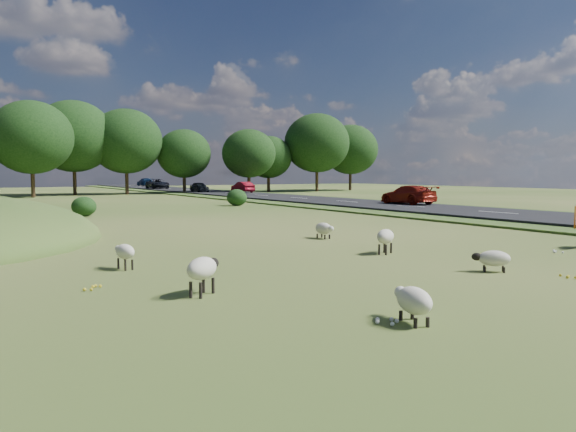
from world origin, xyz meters
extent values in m
plane|color=#31551A|center=(0.00, 20.00, 0.00)|extent=(160.00, 160.00, 0.00)
cube|color=black|center=(20.00, 30.00, 0.12)|extent=(8.00, 150.00, 0.25)
cylinder|color=black|center=(-2.08, 52.98, 1.95)|extent=(0.44, 0.44, 3.90)
ellipsoid|color=black|center=(-2.08, 52.98, 6.71)|extent=(9.09, 9.09, 8.18)
cylinder|color=black|center=(3.25, 57.90, 2.11)|extent=(0.44, 0.44, 4.22)
ellipsoid|color=black|center=(3.25, 57.90, 7.27)|extent=(9.85, 9.85, 8.86)
cylinder|color=black|center=(9.45, 56.94, 1.97)|extent=(0.44, 0.44, 3.94)
ellipsoid|color=black|center=(9.45, 56.94, 6.79)|extent=(9.20, 9.20, 8.28)
cylinder|color=black|center=(16.87, 56.01, 1.54)|extent=(0.44, 0.44, 3.09)
ellipsoid|color=black|center=(16.87, 56.01, 5.32)|extent=(7.20, 7.20, 6.48)
cylinder|color=black|center=(24.77, 52.46, 1.56)|extent=(0.44, 0.44, 3.12)
ellipsoid|color=black|center=(24.77, 52.46, 5.38)|extent=(7.29, 7.29, 6.56)
cylinder|color=black|center=(29.90, 56.26, 1.47)|extent=(0.44, 0.44, 2.93)
ellipsoid|color=black|center=(29.90, 56.26, 5.05)|extent=(6.84, 6.84, 6.16)
cylinder|color=black|center=(36.86, 53.95, 2.08)|extent=(0.44, 0.44, 4.16)
ellipsoid|color=black|center=(36.86, 53.95, 7.17)|extent=(9.71, 9.71, 8.74)
cylinder|color=black|center=(44.55, 55.89, 1.87)|extent=(0.44, 0.44, 3.74)
ellipsoid|color=black|center=(44.55, 55.89, 6.43)|extent=(8.72, 8.72, 7.84)
ellipsoid|color=black|center=(-2.69, 21.50, 0.63)|extent=(1.54, 1.54, 1.26)
ellipsoid|color=black|center=(10.65, 26.87, 0.70)|extent=(1.71, 1.71, 1.40)
cylinder|color=#D8590C|center=(15.45, 0.00, 0.60)|extent=(0.06, 0.06, 1.20)
ellipsoid|color=beige|center=(2.85, -1.08, 0.60)|extent=(1.10, 0.95, 0.50)
ellipsoid|color=black|center=(3.29, -0.81, 0.64)|extent=(0.39, 0.37, 0.25)
cylinder|color=black|center=(3.02, -0.83, 0.18)|extent=(0.07, 0.07, 0.35)
cylinder|color=black|center=(3.15, -1.04, 0.18)|extent=(0.07, 0.07, 0.35)
cylinder|color=black|center=(2.54, -1.13, 0.18)|extent=(0.07, 0.07, 0.35)
cylinder|color=black|center=(2.67, -1.33, 0.18)|extent=(0.07, 0.07, 0.35)
ellipsoid|color=beige|center=(3.15, -5.35, 0.39)|extent=(0.94, 0.94, 0.45)
ellipsoid|color=black|center=(2.81, -5.02, 0.42)|extent=(0.35, 0.35, 0.22)
cylinder|color=black|center=(2.89, -5.25, 0.08)|extent=(0.06, 0.06, 0.16)
cylinder|color=black|center=(3.04, -5.09, 0.08)|extent=(0.06, 0.06, 0.16)
cylinder|color=black|center=(3.26, -5.60, 0.08)|extent=(0.06, 0.06, 0.16)
cylinder|color=black|center=(3.41, -5.45, 0.08)|extent=(0.06, 0.06, 0.16)
ellipsoid|color=beige|center=(-5.04, -3.98, 0.62)|extent=(1.12, 1.05, 0.51)
ellipsoid|color=black|center=(-4.62, -3.64, 0.66)|extent=(0.41, 0.40, 0.26)
cylinder|color=black|center=(-4.89, -3.70, 0.18)|extent=(0.07, 0.07, 0.37)
cylinder|color=black|center=(-4.73, -3.90, 0.18)|extent=(0.07, 0.07, 0.37)
cylinder|color=black|center=(-5.34, -4.07, 0.18)|extent=(0.07, 0.07, 0.37)
cylinder|color=black|center=(-5.19, -4.27, 0.18)|extent=(0.07, 0.07, 0.37)
ellipsoid|color=beige|center=(-5.62, 0.38, 0.52)|extent=(0.57, 0.89, 0.43)
ellipsoid|color=silver|center=(-5.69, 0.83, 0.55)|extent=(0.24, 0.30, 0.21)
cylinder|color=black|center=(-5.76, 0.61, 0.15)|extent=(0.06, 0.06, 0.30)
cylinder|color=black|center=(-5.56, 0.64, 0.15)|extent=(0.06, 0.06, 0.30)
cylinder|color=black|center=(-5.69, 0.13, 0.15)|extent=(0.06, 0.06, 0.30)
cylinder|color=black|center=(-5.48, 0.16, 0.15)|extent=(0.06, 0.06, 0.30)
ellipsoid|color=beige|center=(-2.59, -8.21, 0.43)|extent=(0.75, 1.08, 0.50)
ellipsoid|color=silver|center=(-2.45, -7.70, 0.47)|extent=(0.31, 0.37, 0.25)
cylinder|color=black|center=(-2.63, -7.90, 0.09)|extent=(0.07, 0.07, 0.18)
cylinder|color=black|center=(-2.40, -7.97, 0.09)|extent=(0.07, 0.07, 0.18)
cylinder|color=black|center=(-2.78, -8.45, 0.09)|extent=(0.07, 0.07, 0.18)
cylinder|color=black|center=(-2.54, -8.52, 0.09)|extent=(0.07, 0.07, 0.18)
ellipsoid|color=beige|center=(3.61, 3.77, 0.42)|extent=(0.52, 0.96, 0.49)
ellipsoid|color=silver|center=(3.62, 3.25, 0.46)|extent=(0.24, 0.31, 0.25)
cylinder|color=black|center=(3.73, 3.49, 0.09)|extent=(0.07, 0.07, 0.18)
cylinder|color=black|center=(3.49, 3.49, 0.09)|extent=(0.07, 0.07, 0.18)
cylinder|color=black|center=(3.72, 4.05, 0.09)|extent=(0.07, 0.07, 0.18)
cylinder|color=black|center=(3.48, 4.04, 0.09)|extent=(0.07, 0.07, 0.18)
imported|color=maroon|center=(21.90, 48.56, 0.93)|extent=(1.45, 4.15, 1.37)
imported|color=maroon|center=(21.90, 18.30, 1.00)|extent=(2.10, 5.17, 1.50)
imported|color=navy|center=(21.90, 90.87, 0.98)|extent=(2.04, 5.02, 1.46)
imported|color=black|center=(18.10, 53.71, 0.90)|extent=(1.53, 3.81, 1.30)
imported|color=black|center=(18.10, 71.39, 1.01)|extent=(2.52, 5.47, 1.52)
camera|label=1|loc=(-9.79, -15.74, 2.78)|focal=35.00mm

